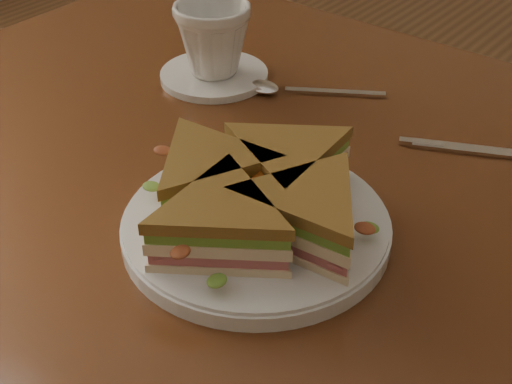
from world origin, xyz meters
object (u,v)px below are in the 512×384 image
sandwich_wedges (256,196)px  knife (488,152)px  table (308,243)px  coffee_cup (213,39)px  plate (256,227)px  spoon (280,88)px  saucer (214,75)px

sandwich_wedges → knife: size_ratio=1.33×
table → coffee_cup: (-0.23, 0.11, 0.16)m
plate → knife: size_ratio=1.30×
plate → knife: (0.12, 0.28, -0.01)m
table → coffee_cup: 0.30m
table → spoon: 0.22m
knife → coffee_cup: size_ratio=1.98×
plate → spoon: (-0.16, 0.25, -0.00)m
coffee_cup → knife: bearing=25.7°
spoon → coffee_cup: bearing=163.6°
sandwich_wedges → knife: sandwich_wedges is taller
sandwich_wedges → saucer: bearing=137.7°
plate → sandwich_wedges: 0.04m
sandwich_wedges → saucer: sandwich_wedges is taller
coffee_cup → spoon: bearing=33.2°
plate → saucer: size_ratio=1.79×
spoon → coffee_cup: (-0.09, -0.02, 0.05)m
plate → coffee_cup: bearing=137.7°
table → knife: 0.23m
plate → knife: bearing=66.6°
knife → saucer: saucer is taller
sandwich_wedges → saucer: size_ratio=1.84×
sandwich_wedges → spoon: sandwich_wedges is taller
plate → knife: 0.30m
table → saucer: 0.28m
saucer → table: bearing=-24.7°
table → plate: (0.02, -0.12, 0.11)m
table → knife: bearing=49.1°
table → saucer: saucer is taller
plate → spoon: plate is taller
table → sandwich_wedges: 0.19m
coffee_cup → table: bearing=-6.8°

